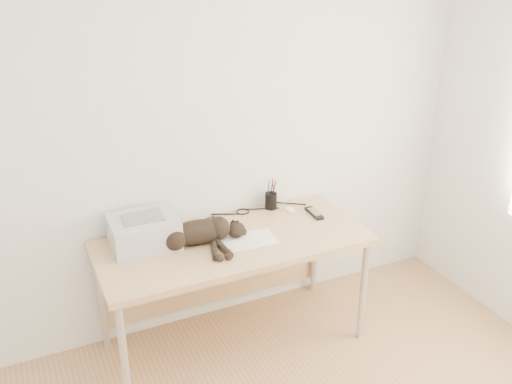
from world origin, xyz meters
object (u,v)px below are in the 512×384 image
pen_cup (271,200)px  mouse (290,208)px  mug (161,225)px  desk (228,253)px  printer (144,231)px  cat (195,234)px

pen_cup → mouse: pen_cup is taller
mug → pen_cup: size_ratio=0.46×
desk → mouse: size_ratio=16.29×
desk → printer: printer is taller
cat → mouse: 0.73m
pen_cup → printer: bearing=-172.0°
desk → pen_cup: pen_cup is taller
cat → pen_cup: size_ratio=3.38×
desk → printer: (-0.48, 0.08, 0.22)m
desk → pen_cup: size_ratio=7.98×
desk → cat: bearing=-167.9°
mouse → mug: bearing=174.4°
cat → mouse: bearing=19.1°
cat → mug: (-0.13, 0.24, -0.02)m
cat → mouse: cat is taller
cat → pen_cup: (0.61, 0.25, -0.01)m
cat → mug: bearing=124.0°
printer → mouse: printer is taller
printer → pen_cup: pen_cup is taller
mug → cat: bearing=-61.5°
cat → pen_cup: 0.66m
mug → mouse: mug is taller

